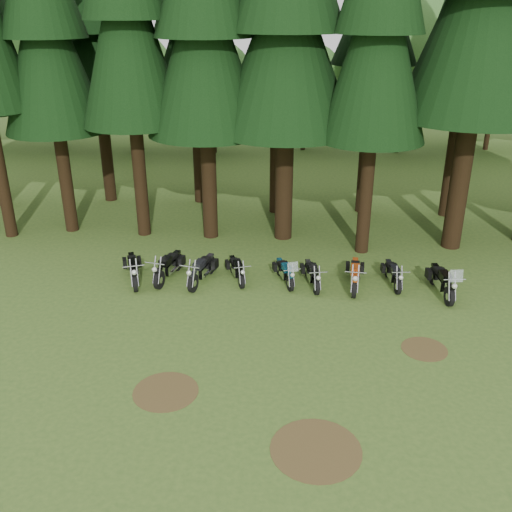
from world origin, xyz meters
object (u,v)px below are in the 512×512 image
object	(u,v)px
motorcycle_3	(237,270)
motorcycle_4	(285,273)
motorcycle_8	(442,282)
motorcycle_0	(133,270)
motorcycle_6	(355,275)
motorcycle_5	(312,275)
motorcycle_7	(393,275)
motorcycle_1	(168,267)
motorcycle_2	(202,271)

from	to	relation	value
motorcycle_3	motorcycle_4	size ratio (longest dim) A/B	0.97
motorcycle_8	motorcycle_0	bearing A→B (deg)	172.43
motorcycle_4	motorcycle_6	bearing A→B (deg)	-22.23
motorcycle_5	motorcycle_4	bearing A→B (deg)	159.90
motorcycle_3	motorcycle_5	world-z (taller)	motorcycle_5
motorcycle_0	motorcycle_7	world-z (taller)	motorcycle_0
motorcycle_1	motorcycle_3	xyz separation A→B (m)	(2.61, 0.05, -0.08)
motorcycle_0	motorcycle_4	size ratio (longest dim) A/B	1.15
motorcycle_5	motorcycle_3	bearing A→B (deg)	163.03
motorcycle_1	motorcycle_7	world-z (taller)	motorcycle_1
motorcycle_0	motorcycle_6	bearing A→B (deg)	-18.01
motorcycle_2	motorcycle_6	world-z (taller)	motorcycle_2
motorcycle_4	motorcycle_7	world-z (taller)	motorcycle_4
motorcycle_0	motorcycle_8	size ratio (longest dim) A/B	0.95
motorcycle_7	motorcycle_3	bearing A→B (deg)	173.54
motorcycle_1	motorcycle_4	bearing A→B (deg)	12.25
motorcycle_0	motorcycle_5	xyz separation A→B (m)	(6.74, 0.04, -0.07)
motorcycle_5	motorcycle_7	xyz separation A→B (m)	(3.02, 0.20, -0.01)
motorcycle_0	motorcycle_8	distance (m)	11.40
motorcycle_4	motorcycle_7	distance (m)	4.04
motorcycle_0	motorcycle_1	bearing A→B (deg)	-4.89
motorcycle_5	motorcycle_0	bearing A→B (deg)	169.58
motorcycle_4	motorcycle_8	world-z (taller)	motorcycle_8
motorcycle_2	motorcycle_5	bearing A→B (deg)	14.67
motorcycle_2	motorcycle_3	world-z (taller)	motorcycle_2
motorcycle_3	motorcycle_4	distance (m)	1.84
motorcycle_4	motorcycle_5	size ratio (longest dim) A/B	0.98
motorcycle_5	motorcycle_8	xyz separation A→B (m)	(4.65, -0.49, 0.08)
motorcycle_8	motorcycle_2	bearing A→B (deg)	171.17
motorcycle_2	motorcycle_3	distance (m)	1.32
motorcycle_0	motorcycle_6	xyz separation A→B (m)	(8.31, -0.01, -0.01)
motorcycle_2	motorcycle_6	size ratio (longest dim) A/B	0.99
motorcycle_4	motorcycle_8	distance (m)	5.70
motorcycle_7	motorcycle_5	bearing A→B (deg)	178.43
motorcycle_7	motorcycle_8	xyz separation A→B (m)	(1.63, -0.70, 0.09)
motorcycle_3	motorcycle_1	bearing A→B (deg)	162.37
motorcycle_7	motorcycle_2	bearing A→B (deg)	175.81
motorcycle_3	motorcycle_6	distance (m)	4.43
motorcycle_2	motorcycle_4	xyz separation A→B (m)	(3.13, 0.12, -0.06)
motorcycle_5	motorcycle_6	size ratio (longest dim) A/B	0.88
motorcycle_5	motorcycle_2	bearing A→B (deg)	168.56
motorcycle_0	motorcycle_3	distance (m)	3.91
motorcycle_0	motorcycle_5	distance (m)	6.74
motorcycle_1	motorcycle_0	bearing A→B (deg)	-153.56
motorcycle_0	motorcycle_2	xyz separation A→B (m)	(2.60, 0.09, -0.01)
motorcycle_7	motorcycle_6	bearing A→B (deg)	-175.41
motorcycle_5	motorcycle_7	bearing A→B (deg)	-6.91
motorcycle_0	motorcycle_4	xyz separation A→B (m)	(5.72, 0.21, -0.07)
motorcycle_1	motorcycle_5	xyz separation A→B (m)	(5.45, -0.26, -0.06)
motorcycle_1	motorcycle_6	world-z (taller)	motorcycle_1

